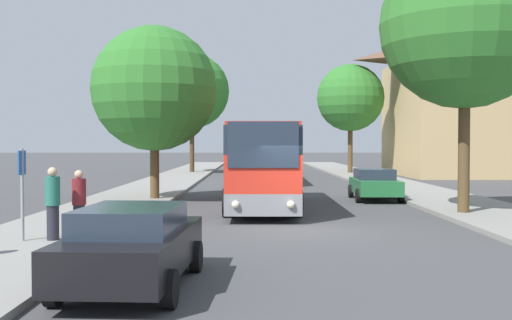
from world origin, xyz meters
The scene contains 13 objects.
ground_plane centered at (0.00, 0.00, 0.00)m, with size 300.00×300.00×0.00m, color #424244.
sidewalk_left centered at (-7.00, 0.00, 0.07)m, with size 4.00×120.00×0.15m, color gray.
bus_front centered at (-1.12, 6.24, 1.75)m, with size 2.83×10.60×3.27m.
bus_middle centered at (-1.11, 21.97, 1.86)m, with size 2.94×11.96×3.48m.
parked_car_left_curb centered at (-3.63, -7.06, 0.77)m, with size 2.22×4.40×1.46m.
parked_car_right_near centered at (4.04, 9.36, 0.75)m, with size 2.15×4.12×1.41m.
bus_stop_sign centered at (-7.21, -2.79, 1.58)m, with size 0.08×0.45×2.29m.
pedestrian_waiting_near centered at (-6.49, -2.69, 1.08)m, with size 0.36×0.36×1.82m.
pedestrian_waiting_far centered at (-6.02, -2.07, 1.02)m, with size 0.36×0.36×1.72m.
tree_left_near centered at (-5.82, 8.77, 4.97)m, with size 5.49×5.49×7.57m.
tree_left_far centered at (-6.64, 33.40, 7.02)m, with size 6.37×6.37×10.06m.
tree_right_near centered at (5.92, 3.29, 6.72)m, with size 5.92×5.92×9.54m.
tree_right_mid centered at (6.66, 32.07, 6.35)m, with size 5.57×5.57×9.00m.
Camera 1 is at (-1.51, -17.62, 2.56)m, focal length 42.00 mm.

